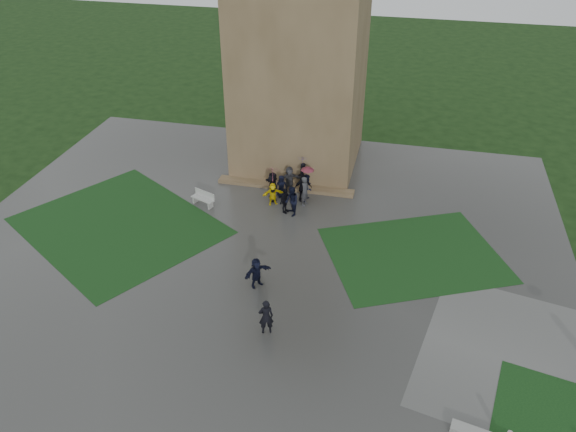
% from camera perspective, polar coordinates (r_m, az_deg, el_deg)
% --- Properties ---
extents(ground, '(120.00, 120.00, 0.00)m').
position_cam_1_polar(ground, '(28.40, -5.23, -7.51)').
color(ground, black).
extents(plaza, '(34.00, 34.00, 0.02)m').
position_cam_1_polar(plaza, '(29.87, -4.08, -5.11)').
color(plaza, '#353533').
rests_on(plaza, ground).
extents(lawn_inset_left, '(14.10, 13.46, 0.01)m').
position_cam_1_polar(lawn_inset_left, '(34.40, -16.81, -0.95)').
color(lawn_inset_left, '#123313').
rests_on(lawn_inset_left, plaza).
extents(lawn_inset_right, '(11.12, 10.15, 0.01)m').
position_cam_1_polar(lawn_inset_right, '(31.34, 12.64, -3.85)').
color(lawn_inset_right, '#123313').
rests_on(lawn_inset_right, plaza).
extents(tower, '(8.00, 8.00, 18.00)m').
position_cam_1_polar(tower, '(37.42, 1.32, 18.27)').
color(tower, brown).
rests_on(tower, ground).
extents(tower_plinth, '(9.00, 0.80, 0.22)m').
position_cam_1_polar(tower_plinth, '(36.73, -0.27, 3.04)').
color(tower_plinth, brown).
rests_on(tower_plinth, plaza).
extents(bench, '(1.63, 1.04, 0.91)m').
position_cam_1_polar(bench, '(35.10, -8.59, 1.80)').
color(bench, '#AFAFAA').
rests_on(bench, plaza).
extents(visitor_cluster, '(3.20, 4.09, 2.53)m').
position_cam_1_polar(visitor_cluster, '(34.76, 0.03, 3.14)').
color(visitor_cluster, black).
rests_on(visitor_cluster, plaza).
extents(pedestrian_mid, '(1.40, 1.52, 1.64)m').
position_cam_1_polar(pedestrian_mid, '(28.07, -3.22, -5.75)').
color(pedestrian_mid, black).
rests_on(pedestrian_mid, plaza).
extents(pedestrian_near, '(0.79, 0.66, 1.84)m').
position_cam_1_polar(pedestrian_near, '(25.47, -2.25, -10.19)').
color(pedestrian_near, black).
rests_on(pedestrian_near, plaza).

